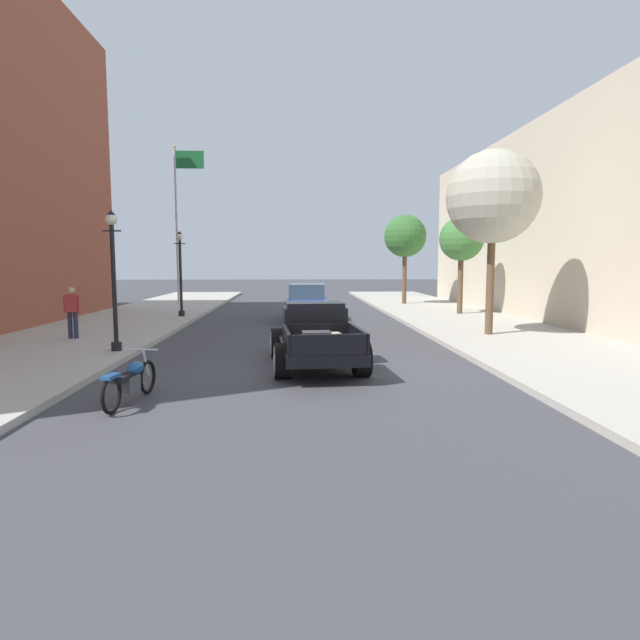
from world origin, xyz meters
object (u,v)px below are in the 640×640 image
at_px(flagpole, 180,208).
at_px(street_tree_nearest, 493,198).
at_px(motorcycle_parked, 130,380).
at_px(street_lamp_near, 113,270).
at_px(street_lamp_far, 180,267).
at_px(hotrod_truck_black, 315,335).
at_px(street_tree_third, 405,237).
at_px(pedestrian_sidewalk_left, 72,309).
at_px(street_tree_second, 461,240).
at_px(car_background_blue, 308,303).

xyz_separation_m(flagpole, street_tree_nearest, (13.26, -14.18, -1.03)).
relative_size(motorcycle_parked, street_lamp_near, 0.55).
relative_size(motorcycle_parked, street_lamp_far, 0.55).
relative_size(street_lamp_far, flagpole, 0.42).
bearing_deg(hotrod_truck_black, motorcycle_parked, -133.98).
height_order(flagpole, street_tree_third, flagpole).
height_order(hotrod_truck_black, pedestrian_sidewalk_left, pedestrian_sidewalk_left).
xyz_separation_m(flagpole, street_tree_second, (14.56, -6.73, -2.11)).
relative_size(street_lamp_near, street_tree_second, 0.84).
bearing_deg(street_lamp_far, street_tree_third, 31.07).
xyz_separation_m(street_lamp_near, street_tree_third, (11.50, 16.78, 1.73)).
distance_m(street_lamp_near, flagpole, 17.51).
bearing_deg(street_tree_second, flagpole, 155.19).
relative_size(street_lamp_near, flagpole, 0.42).
bearing_deg(flagpole, street_tree_third, -1.37).
relative_size(street_lamp_near, street_lamp_far, 1.00).
distance_m(car_background_blue, pedestrian_sidewalk_left, 10.04).
xyz_separation_m(motorcycle_parked, street_tree_nearest, (9.65, 8.05, 4.30)).
bearing_deg(motorcycle_parked, street_tree_third, 66.39).
xyz_separation_m(car_background_blue, street_tree_nearest, (6.05, -6.04, 3.97)).
bearing_deg(street_tree_nearest, street_tree_second, 80.05).
xyz_separation_m(street_lamp_near, street_lamp_far, (-0.22, 9.72, 0.00)).
bearing_deg(street_tree_nearest, street_lamp_far, 150.03).
bearing_deg(street_lamp_far, flagpole, 101.25).
height_order(street_lamp_far, flagpole, flagpole).
relative_size(motorcycle_parked, street_tree_third, 0.40).
distance_m(street_tree_nearest, street_tree_third, 13.87).
bearing_deg(motorcycle_parked, street_tree_nearest, 39.84).
bearing_deg(pedestrian_sidewalk_left, street_tree_second, 27.44).
xyz_separation_m(car_background_blue, street_lamp_near, (-5.53, -8.95, 1.62)).
xyz_separation_m(hotrod_truck_black, street_tree_second, (7.42, 11.83, 2.91)).
xyz_separation_m(car_background_blue, street_tree_second, (7.35, 1.41, 2.90)).
relative_size(car_background_blue, flagpole, 0.48).
distance_m(hotrod_truck_black, pedestrian_sidewalk_left, 8.64).
xyz_separation_m(street_lamp_far, street_tree_third, (11.72, 7.06, 1.73)).
bearing_deg(pedestrian_sidewalk_left, motorcycle_parked, -61.78).
bearing_deg(street_tree_nearest, hotrod_truck_black, -144.33).
relative_size(motorcycle_parked, pedestrian_sidewalk_left, 1.28).
distance_m(pedestrian_sidewalk_left, street_tree_second, 17.17).
relative_size(street_tree_nearest, street_tree_second, 1.34).
bearing_deg(flagpole, pedestrian_sidewalk_left, -91.97).
relative_size(motorcycle_parked, flagpole, 0.23).
distance_m(motorcycle_parked, street_tree_nearest, 13.28).
relative_size(motorcycle_parked, street_tree_second, 0.46).
height_order(motorcycle_parked, flagpole, flagpole).
distance_m(motorcycle_parked, street_lamp_far, 15.13).
xyz_separation_m(motorcycle_parked, street_tree_second, (10.95, 15.49, 3.22)).
bearing_deg(street_tree_second, hotrod_truck_black, -122.10).
bearing_deg(pedestrian_sidewalk_left, street_lamp_far, 74.66).
height_order(street_lamp_far, street_tree_nearest, street_tree_nearest).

